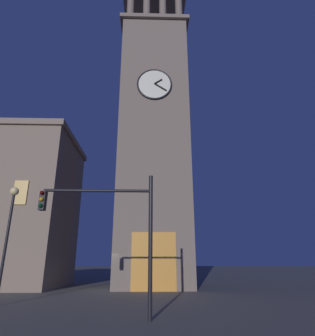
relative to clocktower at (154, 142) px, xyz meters
name	(u,v)px	position (x,y,z in m)	size (l,w,h in m)	color
ground_plane	(101,291)	(3.76, 2.74, -12.68)	(200.00, 200.00, 0.00)	#56544F
clocktower	(154,142)	(0.00, 0.00, 0.00)	(6.61, 7.69, 30.83)	#75665B
traffic_signal_near	(112,220)	(1.82, 13.44, -9.16)	(4.46, 0.41, 5.33)	black
street_lamp	(10,221)	(7.45, 9.89, -8.76)	(0.44, 0.44, 5.70)	black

